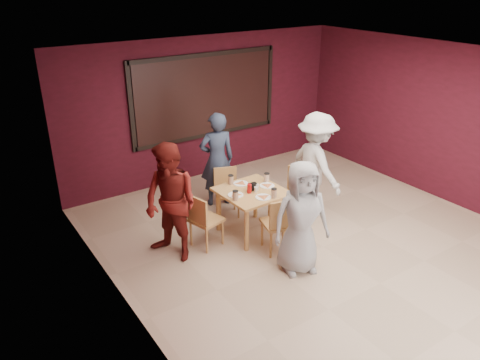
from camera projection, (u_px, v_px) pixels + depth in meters
floor at (323, 247)px, 7.21m from camera, size 7.00×7.00×0.00m
window_blinds at (207, 96)px, 9.14m from camera, size 3.00×0.02×1.50m
dining_table at (252, 196)px, 7.34m from camera, size 0.98×0.98×0.90m
chair_front at (280, 222)px, 6.87m from camera, size 0.54×0.54×0.91m
chair_back at (227, 189)px, 8.03m from camera, size 0.51×0.51×0.82m
chair_left at (203, 218)px, 7.02m from camera, size 0.52×0.52×0.88m
chair_right at (288, 193)px, 7.76m from camera, size 0.50×0.50×0.92m
diner_front at (301, 218)px, 6.35m from camera, size 0.92×0.75×1.64m
diner_back at (217, 160)px, 8.22m from camera, size 0.71×0.57×1.71m
diner_left at (171, 203)px, 6.62m from camera, size 0.93×1.04×1.76m
diner_right at (316, 165)px, 7.85m from camera, size 0.76×1.22×1.81m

